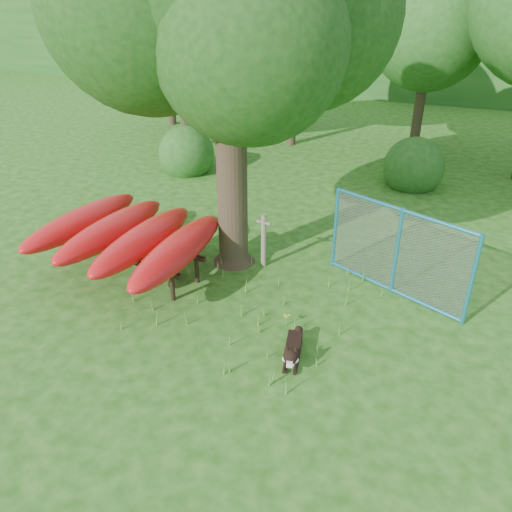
% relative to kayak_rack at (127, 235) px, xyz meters
% --- Properties ---
extents(ground, '(80.00, 80.00, 0.00)m').
position_rel_kayak_rack_xyz_m(ground, '(2.68, -1.21, -0.88)').
color(ground, '#1D5210').
rests_on(ground, ground).
extents(wooden_post, '(0.33, 0.12, 1.21)m').
position_rel_kayak_rack_xyz_m(wooden_post, '(2.45, 1.38, -0.24)').
color(wooden_post, '#6F6753').
rests_on(wooden_post, ground).
extents(kayak_rack, '(3.58, 3.71, 1.15)m').
position_rel_kayak_rack_xyz_m(kayak_rack, '(0.00, 0.00, 0.00)').
color(kayak_rack, black).
rests_on(kayak_rack, ground).
extents(husky_dog, '(0.43, 1.05, 0.47)m').
position_rel_kayak_rack_xyz_m(husky_dog, '(4.09, -1.32, -0.72)').
color(husky_dog, black).
rests_on(husky_dog, ground).
extents(fence_section, '(2.84, 1.29, 2.99)m').
position_rel_kayak_rack_xyz_m(fence_section, '(5.20, 1.41, 0.02)').
color(fence_section, teal).
rests_on(fence_section, ground).
extents(wildflower_clump, '(0.11, 0.10, 0.24)m').
position_rel_kayak_rack_xyz_m(wildflower_clump, '(3.68, -0.51, -0.68)').
color(wildflower_clump, '#5B9932').
rests_on(wildflower_clump, ground).
extents(bg_tree_a, '(4.40, 4.40, 6.70)m').
position_rel_kayak_rack_xyz_m(bg_tree_a, '(-3.82, 8.79, 3.60)').
color(bg_tree_a, '#34281C').
rests_on(bg_tree_a, ground).
extents(bg_tree_c, '(4.00, 4.00, 6.12)m').
position_rel_kayak_rack_xyz_m(bg_tree_c, '(4.18, 11.79, 3.23)').
color(bg_tree_c, '#34281C').
rests_on(bg_tree_c, ground).
extents(bg_tree_f, '(3.60, 3.60, 5.55)m').
position_rel_kayak_rack_xyz_m(bg_tree_f, '(-6.32, 11.79, 2.85)').
color(bg_tree_f, '#34281C').
rests_on(bg_tree_f, ground).
extents(shrub_left, '(1.80, 1.80, 1.80)m').
position_rel_kayak_rack_xyz_m(shrub_left, '(-2.32, 6.29, -0.88)').
color(shrub_left, '#1F551B').
rests_on(shrub_left, ground).
extents(shrub_mid, '(1.80, 1.80, 1.80)m').
position_rel_kayak_rack_xyz_m(shrub_mid, '(4.68, 7.79, -0.88)').
color(shrub_mid, '#1F551B').
rests_on(shrub_mid, ground).
extents(wooded_hillside, '(80.00, 12.00, 6.00)m').
position_rel_kayak_rack_xyz_m(wooded_hillside, '(2.68, 26.79, 2.12)').
color(wooded_hillside, '#1F551B').
rests_on(wooded_hillside, ground).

